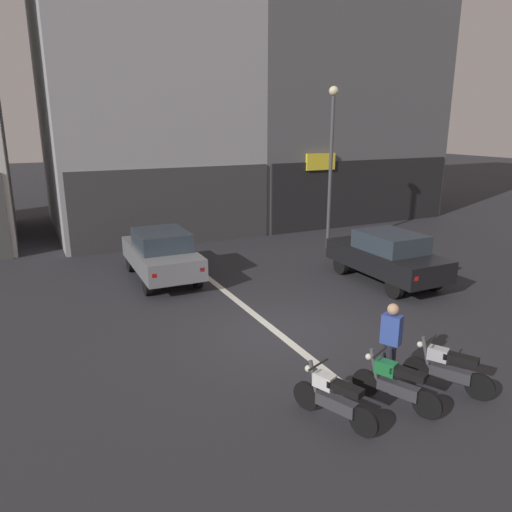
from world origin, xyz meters
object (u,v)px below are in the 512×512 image
motorcycle_white_row_leftmost (333,397)px  car_grey_crossing_near (161,253)px  motorcycle_green_row_left_mid (395,383)px  person_by_motorcycles (390,344)px  street_lamp (331,152)px  car_black_parked_kerbside (387,255)px  motorcycle_silver_row_centre (447,368)px

motorcycle_white_row_leftmost → car_grey_crossing_near: bearing=93.3°
car_grey_crossing_near → motorcycle_green_row_left_mid: 9.14m
motorcycle_white_row_leftmost → person_by_motorcycles: 1.80m
street_lamp → person_by_motorcycles: bearing=-118.0°
car_black_parked_kerbside → motorcycle_silver_row_centre: (-3.32, -5.57, -0.43)m
street_lamp → person_by_motorcycles: 11.03m
car_black_parked_kerbside → motorcycle_silver_row_centre: size_ratio=2.76×
motorcycle_silver_row_centre → street_lamp: bearing=67.6°
car_grey_crossing_near → motorcycle_white_row_leftmost: 8.88m
car_grey_crossing_near → motorcycle_green_row_left_mid: (1.76, -8.96, -0.43)m
street_lamp → motorcycle_white_row_leftmost: bearing=-123.9°
street_lamp → motorcycle_silver_row_centre: 11.37m
street_lamp → car_black_parked_kerbside: bearing=-100.4°
car_black_parked_kerbside → street_lamp: size_ratio=0.65×
street_lamp → motorcycle_white_row_leftmost: (-6.65, -9.91, -3.40)m
street_lamp → motorcycle_white_row_leftmost: street_lamp is taller
motorcycle_silver_row_centre → person_by_motorcycles: bearing=141.9°
car_black_parked_kerbside → person_by_motorcycles: person_by_motorcycles is taller
person_by_motorcycles → car_grey_crossing_near: bearing=104.7°
car_grey_crossing_near → person_by_motorcycles: size_ratio=2.48×
car_grey_crossing_near → car_black_parked_kerbside: (6.34, -3.41, 0.00)m
car_black_parked_kerbside → street_lamp: bearing=79.6°
car_grey_crossing_near → motorcycle_green_row_left_mid: bearing=-78.9°
street_lamp → motorcycle_silver_row_centre: bearing=-112.4°
street_lamp → car_grey_crossing_near: bearing=-171.6°
motorcycle_white_row_leftmost → motorcycle_silver_row_centre: 2.51m
car_grey_crossing_near → car_black_parked_kerbside: size_ratio=1.01×
motorcycle_white_row_leftmost → person_by_motorcycles: person_by_motorcycles is taller
motorcycle_white_row_leftmost → street_lamp: bearing=56.1°
car_black_parked_kerbside → motorcycle_green_row_left_mid: car_black_parked_kerbside is taller
car_black_parked_kerbside → motorcycle_white_row_leftmost: car_black_parked_kerbside is taller
street_lamp → motorcycle_silver_row_centre: street_lamp is taller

